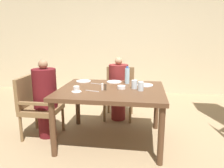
# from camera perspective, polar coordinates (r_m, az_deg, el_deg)

# --- Properties ---
(ground_plane) EXTENTS (16.00, 16.00, 0.00)m
(ground_plane) POSITION_cam_1_polar(r_m,az_deg,el_deg) (3.10, -0.15, -14.46)
(ground_plane) COLOR #9E8460
(wall_back) EXTENTS (8.00, 0.06, 2.80)m
(wall_back) POSITION_cam_1_polar(r_m,az_deg,el_deg) (5.42, 4.14, 12.58)
(wall_back) COLOR beige
(wall_back) RESTS_ON ground_plane
(dining_table) EXTENTS (1.36, 1.09, 0.73)m
(dining_table) POSITION_cam_1_polar(r_m,az_deg,el_deg) (2.86, -0.16, -2.79)
(dining_table) COLOR brown
(dining_table) RESTS_ON ground_plane
(chair_left_side) EXTENTS (0.49, 0.49, 0.86)m
(chair_left_side) POSITION_cam_1_polar(r_m,az_deg,el_deg) (3.24, -19.08, -4.94)
(chair_left_side) COLOR brown
(chair_left_side) RESTS_ON ground_plane
(diner_in_left_chair) EXTENTS (0.32, 0.32, 1.10)m
(diner_in_left_chair) POSITION_cam_1_polar(r_m,az_deg,el_deg) (3.15, -17.01, -3.56)
(diner_in_left_chair) COLOR #5B1419
(diner_in_left_chair) RESTS_ON ground_plane
(chair_far_side) EXTENTS (0.49, 0.49, 0.86)m
(chair_far_side) POSITION_cam_1_polar(r_m,az_deg,el_deg) (3.80, 1.92, -1.65)
(chair_far_side) COLOR brown
(chair_far_side) RESTS_ON ground_plane
(diner_in_far_chair) EXTENTS (0.32, 0.32, 1.06)m
(diner_in_far_chair) POSITION_cam_1_polar(r_m,az_deg,el_deg) (3.65, 1.68, -1.09)
(diner_in_far_chair) COLOR maroon
(diner_in_far_chair) RESTS_ON ground_plane
(plate_main_left) EXTENTS (0.22, 0.22, 0.01)m
(plate_main_left) POSITION_cam_1_polar(r_m,az_deg,el_deg) (3.23, 0.59, 0.59)
(plate_main_left) COLOR white
(plate_main_left) RESTS_ON dining_table
(plate_main_right) EXTENTS (0.22, 0.22, 0.01)m
(plate_main_right) POSITION_cam_1_polar(r_m,az_deg,el_deg) (3.05, 8.64, -0.26)
(plate_main_right) COLOR white
(plate_main_right) RESTS_ON dining_table
(plate_dessert_center) EXTENTS (0.22, 0.22, 0.01)m
(plate_dessert_center) POSITION_cam_1_polar(r_m,az_deg,el_deg) (3.30, -7.43, 0.76)
(plate_dessert_center) COLOR white
(plate_dessert_center) RESTS_ON dining_table
(teacup_with_saucer) EXTENTS (0.12, 0.12, 0.07)m
(teacup_with_saucer) POSITION_cam_1_polar(r_m,az_deg,el_deg) (2.71, -9.27, -1.40)
(teacup_with_saucer) COLOR white
(teacup_with_saucer) RESTS_ON dining_table
(bowl_small) EXTENTS (0.11, 0.11, 0.04)m
(bowl_small) POSITION_cam_1_polar(r_m,az_deg,el_deg) (2.84, 2.47, -0.85)
(bowl_small) COLOR white
(bowl_small) RESTS_ON dining_table
(water_bottle) EXTENTS (0.07, 0.07, 0.25)m
(water_bottle) POSITION_cam_1_polar(r_m,az_deg,el_deg) (3.13, 3.99, 2.21)
(water_bottle) COLOR #A3C6DB
(water_bottle) RESTS_ON dining_table
(glass_tall_near) EXTENTS (0.07, 0.07, 0.11)m
(glass_tall_near) POSITION_cam_1_polar(r_m,az_deg,el_deg) (2.75, 7.51, -0.59)
(glass_tall_near) COLOR silver
(glass_tall_near) RESTS_ON dining_table
(glass_tall_mid) EXTENTS (0.07, 0.07, 0.11)m
(glass_tall_mid) POSITION_cam_1_polar(r_m,az_deg,el_deg) (2.85, 5.87, -0.10)
(glass_tall_mid) COLOR silver
(glass_tall_mid) RESTS_ON dining_table
(salt_shaker) EXTENTS (0.03, 0.03, 0.09)m
(salt_shaker) POSITION_cam_1_polar(r_m,az_deg,el_deg) (2.77, -2.56, -0.71)
(salt_shaker) COLOR white
(salt_shaker) RESTS_ON dining_table
(pepper_shaker) EXTENTS (0.03, 0.03, 0.08)m
(pepper_shaker) POSITION_cam_1_polar(r_m,az_deg,el_deg) (2.76, -1.76, -0.78)
(pepper_shaker) COLOR #4C3D2D
(pepper_shaker) RESTS_ON dining_table
(fork_beside_plate) EXTENTS (0.17, 0.07, 0.00)m
(fork_beside_plate) POSITION_cam_1_polar(r_m,az_deg,el_deg) (3.12, -3.88, 0.06)
(fork_beside_plate) COLOR silver
(fork_beside_plate) RESTS_ON dining_table
(knife_beside_plate) EXTENTS (0.18, 0.06, 0.00)m
(knife_beside_plate) POSITION_cam_1_polar(r_m,az_deg,el_deg) (2.73, -5.02, -1.83)
(knife_beside_plate) COLOR silver
(knife_beside_plate) RESTS_ON dining_table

